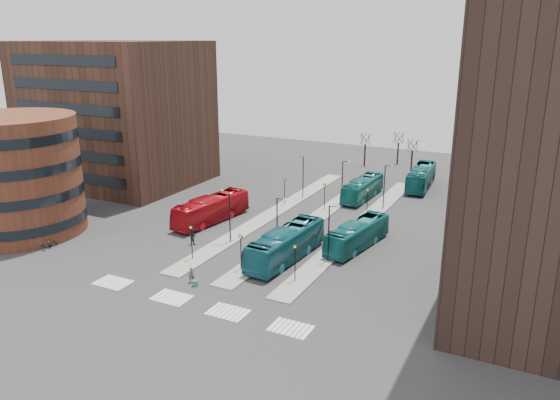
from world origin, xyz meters
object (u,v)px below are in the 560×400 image
at_px(teal_bus_b, 363,188).
at_px(commuter_c, 263,257).
at_px(bicycle_mid, 47,243).
at_px(red_bus, 211,209).
at_px(bicycle_near, 42,246).
at_px(bicycle_far, 52,242).
at_px(teal_bus_c, 357,235).
at_px(teal_bus_d, 421,177).
at_px(commuter_b, 243,258).
at_px(suitcase, 195,283).
at_px(commuter_a, 192,237).
at_px(traveller, 192,275).
at_px(teal_bus_a, 286,244).

distance_m(teal_bus_b, commuter_c, 27.56).
bearing_deg(bicycle_mid, red_bus, -20.98).
bearing_deg(bicycle_near, commuter_c, -49.84).
distance_m(commuter_c, bicycle_far, 24.57).
bearing_deg(teal_bus_c, bicycle_mid, -144.05).
bearing_deg(teal_bus_b, teal_bus_d, 60.04).
distance_m(teal_bus_c, commuter_b, 13.44).
xyz_separation_m(suitcase, bicycle_near, (-20.54, -0.03, 0.14)).
xyz_separation_m(teal_bus_d, commuter_c, (-7.76, -37.34, -0.92)).
height_order(red_bus, bicycle_mid, red_bus).
bearing_deg(commuter_a, bicycle_near, 34.91).
bearing_deg(bicycle_far, bicycle_near, -178.90).
bearing_deg(teal_bus_b, bicycle_far, -124.86).
bearing_deg(bicycle_far, teal_bus_c, -63.04).
xyz_separation_m(teal_bus_b, commuter_b, (-3.24, -28.66, -0.70)).
bearing_deg(commuter_c, traveller, -5.83).
xyz_separation_m(bicycle_mid, bicycle_far, (0.00, 0.62, -0.12)).
xyz_separation_m(suitcase, bicycle_mid, (-20.54, 0.69, 0.24)).
bearing_deg(commuter_c, teal_bus_d, -167.07).
bearing_deg(teal_bus_c, suitcase, -113.45).
bearing_deg(bicycle_near, red_bus, -12.29).
distance_m(commuter_a, bicycle_far, 15.86).
distance_m(suitcase, teal_bus_d, 46.08).
bearing_deg(teal_bus_d, bicycle_near, -128.92).
bearing_deg(traveller, bicycle_mid, 146.23).
distance_m(red_bus, teal_bus_a, 15.43).
xyz_separation_m(teal_bus_c, bicycle_far, (-30.98, -15.02, -1.12)).
height_order(teal_bus_a, teal_bus_d, teal_bus_a).
distance_m(suitcase, bicycle_mid, 20.55).
bearing_deg(suitcase, commuter_b, 53.53).
distance_m(teal_bus_c, commuter_a, 18.62).
bearing_deg(suitcase, bicycle_near, 158.03).
xyz_separation_m(red_bus, bicycle_mid, (-11.54, -15.66, -1.16)).
bearing_deg(commuter_c, bicycle_mid, -49.63).
bearing_deg(traveller, commuter_b, 34.14).
relative_size(red_bus, traveller, 7.92).
distance_m(bicycle_near, bicycle_far, 1.34).
bearing_deg(commuter_c, teal_bus_b, -158.60).
bearing_deg(bicycle_mid, teal_bus_b, -21.18).
bearing_deg(teal_bus_d, teal_bus_a, -103.66).
distance_m(teal_bus_c, bicycle_far, 34.45).
height_order(commuter_b, commuter_c, commuter_b).
bearing_deg(suitcase, red_bus, 96.78).
bearing_deg(teal_bus_a, bicycle_mid, -156.95).
height_order(teal_bus_a, traveller, teal_bus_a).
bearing_deg(teal_bus_d, teal_bus_c, -94.90).
relative_size(suitcase, bicycle_mid, 0.33).
height_order(teal_bus_a, bicycle_near, teal_bus_a).
relative_size(teal_bus_b, teal_bus_d, 0.91).
bearing_deg(teal_bus_d, commuter_c, -105.47).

